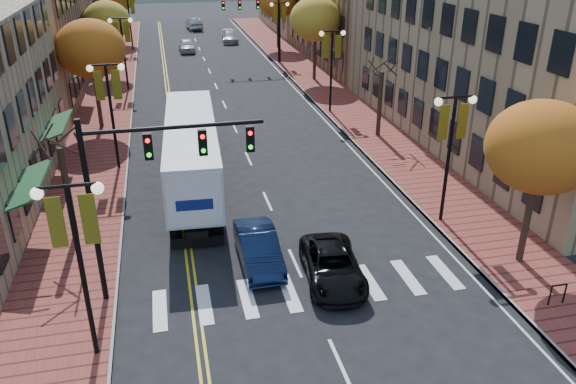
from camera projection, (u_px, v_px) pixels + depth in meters
ground at (322, 323)px, 19.55m from camera, size 200.00×200.00×0.00m
sidewalk_left at (109, 96)px, 46.44m from camera, size 4.00×85.00×0.15m
sidewalk_right at (319, 84)px, 50.07m from camera, size 4.00×85.00×0.15m
building_left_mid at (1, 25)px, 45.64m from camera, size 12.00×24.00×11.00m
building_left_far at (50, 1)px, 68.07m from camera, size 12.00×26.00×9.50m
building_right_near at (544, 20)px, 34.27m from camera, size 15.00×28.00×15.00m
building_right_mid at (383, 10)px, 58.32m from camera, size 15.00×24.00×10.00m
tree_left_a at (68, 194)px, 23.86m from camera, size 0.28×0.28×4.20m
tree_left_b at (91, 49)px, 36.67m from camera, size 4.48×4.48×7.21m
tree_left_c at (107, 21)px, 50.98m from camera, size 4.16×4.16×6.69m
tree_right_a at (542, 147)px, 21.00m from camera, size 4.16×4.16×6.69m
tree_right_b at (380, 104)px, 36.33m from camera, size 0.28×0.28×4.20m
tree_right_c at (315, 19)px, 49.14m from camera, size 4.48×4.48×7.21m
tree_right_d at (278, 1)px, 63.35m from camera, size 4.35×4.35×7.00m
lamp_left_a at (76, 240)px, 16.23m from camera, size 1.96×0.36×6.05m
lamp_left_b at (109, 96)px, 30.38m from camera, size 1.96×0.36×6.05m
lamp_left_c at (122, 40)px, 46.30m from camera, size 1.96×0.36×6.05m
lamp_left_d at (129, 12)px, 62.22m from camera, size 1.96×0.36×6.05m
lamp_right_a at (451, 135)px, 24.56m from camera, size 1.96×0.36×6.05m
lamp_right_b at (332, 55)px, 40.48m from camera, size 1.96×0.36×6.05m
lamp_right_c at (280, 21)px, 56.40m from camera, size 1.96×0.36×6.05m
traffic_mast_near at (146, 174)px, 19.02m from camera, size 6.10×0.35×7.00m
traffic_mast_far at (260, 15)px, 55.72m from camera, size 6.10×0.34×7.00m
semi_truck at (192, 144)px, 29.53m from camera, size 3.21×15.28×3.79m
navy_sedan at (258, 248)px, 22.80m from camera, size 1.54×4.36×1.44m
black_suv at (332, 266)px, 21.72m from camera, size 2.58×4.79×1.28m
car_far_white at (187, 45)px, 63.56m from camera, size 1.76×4.21×1.42m
car_far_silver at (230, 37)px, 69.02m from camera, size 2.21×4.73×1.34m
car_far_oncoming at (194, 24)px, 78.14m from camera, size 2.19×5.01×1.60m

